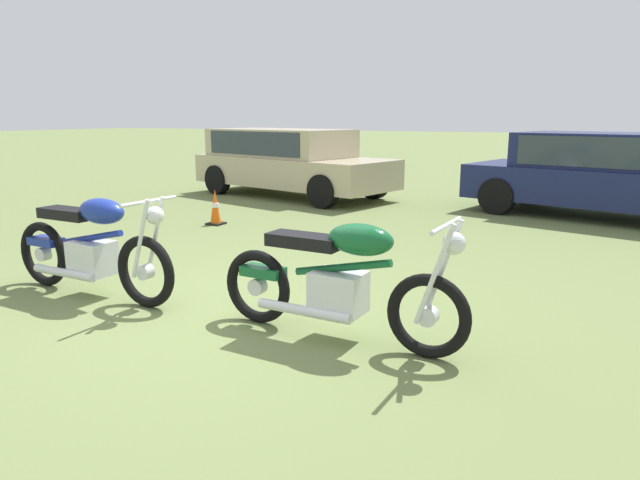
# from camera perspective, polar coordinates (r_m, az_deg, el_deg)

# --- Properties ---
(ground_plane) EXTENTS (120.00, 120.00, 0.00)m
(ground_plane) POSITION_cam_1_polar(r_m,az_deg,el_deg) (5.23, -10.46, -6.92)
(ground_plane) COLOR olive
(motorcycle_blue) EXTENTS (2.08, 0.64, 1.02)m
(motorcycle_blue) POSITION_cam_1_polar(r_m,az_deg,el_deg) (5.83, -21.92, -0.65)
(motorcycle_blue) COLOR black
(motorcycle_blue) RESTS_ON ground
(motorcycle_green) EXTENTS (2.11, 0.64, 1.02)m
(motorcycle_green) POSITION_cam_1_polar(r_m,az_deg,el_deg) (4.36, 1.91, -4.04)
(motorcycle_green) COLOR black
(motorcycle_green) RESTS_ON ground
(car_beige) EXTENTS (4.80, 2.85, 1.43)m
(car_beige) POSITION_cam_1_polar(r_m,az_deg,el_deg) (12.46, -3.37, 8.29)
(car_beige) COLOR #BCAD8C
(car_beige) RESTS_ON ground
(car_navy) EXTENTS (4.66, 2.88, 1.43)m
(car_navy) POSITION_cam_1_polar(r_m,az_deg,el_deg) (10.86, 26.14, 6.27)
(car_navy) COLOR #161E4C
(car_navy) RESTS_ON ground
(traffic_cone) EXTENTS (0.25, 0.25, 0.57)m
(traffic_cone) POSITION_cam_1_polar(r_m,az_deg,el_deg) (9.26, -10.44, 3.15)
(traffic_cone) COLOR #EA590F
(traffic_cone) RESTS_ON ground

